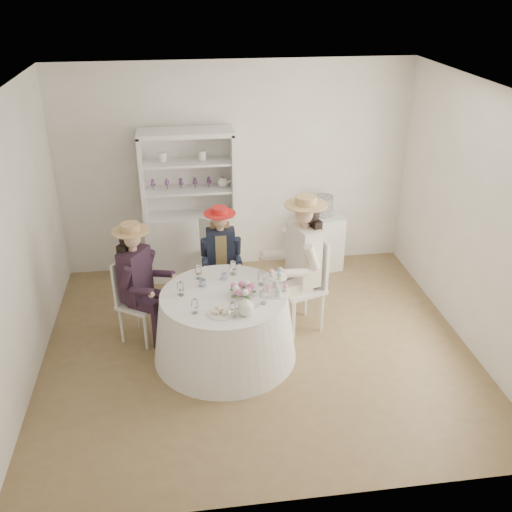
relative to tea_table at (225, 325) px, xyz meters
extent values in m
plane|color=brown|center=(0.35, 0.08, -0.37)|extent=(4.50, 4.50, 0.00)
plane|color=white|center=(0.35, 0.08, 2.33)|extent=(4.50, 4.50, 0.00)
plane|color=silver|center=(0.35, 2.08, 0.98)|extent=(4.50, 0.00, 4.50)
plane|color=silver|center=(0.35, -1.92, 0.98)|extent=(4.50, 0.00, 4.50)
plane|color=silver|center=(-1.90, 0.08, 0.98)|extent=(0.00, 4.50, 4.50)
plane|color=silver|center=(2.60, 0.08, 0.98)|extent=(0.00, 4.50, 4.50)
cone|color=white|center=(0.00, 0.00, -0.01)|extent=(1.48, 1.48, 0.72)
cylinder|color=white|center=(0.00, 0.00, 0.36)|extent=(1.28, 1.28, 0.02)
cube|color=silver|center=(-0.27, 1.83, 0.06)|extent=(1.16, 0.47, 0.86)
cube|color=silver|center=(-0.27, 2.02, 1.02)|extent=(1.14, 0.07, 1.05)
cube|color=silver|center=(-0.27, 1.83, 1.54)|extent=(1.16, 0.47, 0.06)
cube|color=silver|center=(-0.82, 1.83, 1.02)|extent=(0.05, 0.43, 1.05)
cube|color=silver|center=(0.28, 1.83, 1.02)|extent=(0.05, 0.43, 1.05)
cube|color=silver|center=(-0.27, 1.83, 0.83)|extent=(1.08, 0.42, 0.03)
cube|color=silver|center=(-0.27, 1.83, 1.18)|extent=(1.08, 0.42, 0.03)
sphere|color=white|center=(0.16, 1.83, 0.90)|extent=(0.13, 0.13, 0.13)
cube|color=silver|center=(1.46, 1.83, 0.01)|extent=(0.57, 0.57, 0.75)
cylinder|color=black|center=(1.46, 1.83, 0.51)|extent=(0.31, 0.31, 0.27)
cube|color=silver|center=(-0.87, 0.43, 0.07)|extent=(0.54, 0.54, 0.04)
cylinder|color=silver|center=(-0.82, 0.22, -0.15)|extent=(0.03, 0.03, 0.43)
cylinder|color=silver|center=(-0.66, 0.48, -0.15)|extent=(0.03, 0.03, 0.43)
cylinder|color=silver|center=(-1.09, 0.38, -0.15)|extent=(0.03, 0.03, 0.43)
cylinder|color=silver|center=(-0.92, 0.64, -0.15)|extent=(0.03, 0.03, 0.43)
cube|color=silver|center=(-1.02, 0.52, 0.33)|extent=(0.22, 0.33, 0.48)
cube|color=black|center=(-0.89, 0.44, 0.43)|extent=(0.35, 0.40, 0.56)
cube|color=black|center=(-0.82, 0.29, 0.15)|extent=(0.35, 0.28, 0.12)
cylinder|color=black|center=(-0.71, 0.22, -0.14)|extent=(0.10, 0.10, 0.45)
cylinder|color=black|center=(-0.96, 0.25, 0.50)|extent=(0.19, 0.16, 0.27)
cube|color=black|center=(-0.73, 0.44, 0.15)|extent=(0.35, 0.28, 0.12)
cylinder|color=black|center=(-0.61, 0.37, -0.14)|extent=(0.10, 0.10, 0.45)
cylinder|color=black|center=(-0.75, 0.59, 0.50)|extent=(0.19, 0.16, 0.27)
cylinder|color=#D8A889|center=(-0.89, 0.44, 0.73)|extent=(0.09, 0.09, 0.08)
sphere|color=#D8A889|center=(-0.89, 0.44, 0.84)|extent=(0.18, 0.18, 0.18)
sphere|color=black|center=(-0.92, 0.46, 0.82)|extent=(0.18, 0.18, 0.18)
cube|color=black|center=(-0.95, 0.48, 0.59)|extent=(0.19, 0.24, 0.37)
cylinder|color=tan|center=(-0.89, 0.44, 0.92)|extent=(0.39, 0.39, 0.01)
cylinder|color=tan|center=(-0.89, 0.44, 0.96)|extent=(0.19, 0.19, 0.08)
cube|color=silver|center=(0.05, 0.97, 0.04)|extent=(0.37, 0.37, 0.04)
cylinder|color=silver|center=(-0.10, 0.83, -0.17)|extent=(0.03, 0.03, 0.40)
cylinder|color=silver|center=(0.19, 0.82, -0.17)|extent=(0.03, 0.03, 0.40)
cylinder|color=silver|center=(-0.09, 1.12, -0.17)|extent=(0.03, 0.03, 0.40)
cylinder|color=silver|center=(0.20, 1.11, -0.17)|extent=(0.03, 0.03, 0.40)
cube|color=silver|center=(0.06, 1.13, 0.28)|extent=(0.34, 0.04, 0.45)
cube|color=#1B2236|center=(0.05, 0.99, 0.37)|extent=(0.33, 0.19, 0.52)
cube|color=tan|center=(0.05, 0.99, 0.37)|extent=(0.13, 0.20, 0.45)
cube|color=#1B2236|center=(-0.03, 0.86, 0.11)|extent=(0.13, 0.31, 0.11)
cylinder|color=#1B2236|center=(-0.04, 0.74, -0.16)|extent=(0.09, 0.09, 0.42)
cylinder|color=#1B2236|center=(-0.14, 0.96, 0.44)|extent=(0.09, 0.16, 0.25)
cube|color=#1B2236|center=(0.13, 0.86, 0.11)|extent=(0.13, 0.31, 0.11)
cylinder|color=#1B2236|center=(0.13, 0.73, -0.16)|extent=(0.09, 0.09, 0.42)
cylinder|color=#1B2236|center=(0.24, 0.95, 0.44)|extent=(0.09, 0.16, 0.25)
cylinder|color=#D8A889|center=(0.05, 0.99, 0.65)|extent=(0.08, 0.08, 0.07)
sphere|color=#D8A889|center=(0.05, 0.99, 0.75)|extent=(0.17, 0.17, 0.17)
sphere|color=tan|center=(0.05, 1.03, 0.74)|extent=(0.17, 0.17, 0.17)
cube|color=tan|center=(0.05, 1.06, 0.53)|extent=(0.22, 0.08, 0.34)
cylinder|color=red|center=(0.05, 0.99, 0.83)|extent=(0.36, 0.36, 0.01)
cylinder|color=red|center=(0.05, 0.99, 0.87)|extent=(0.18, 0.18, 0.07)
cube|color=silver|center=(0.88, 0.42, 0.14)|extent=(0.56, 0.56, 0.04)
cylinder|color=silver|center=(0.65, 0.53, -0.12)|extent=(0.04, 0.04, 0.49)
cylinder|color=silver|center=(0.76, 0.19, -0.12)|extent=(0.04, 0.04, 0.49)
cylinder|color=silver|center=(0.99, 0.64, -0.12)|extent=(0.04, 0.04, 0.49)
cylinder|color=silver|center=(1.10, 0.30, -0.12)|extent=(0.04, 0.04, 0.49)
cube|color=silver|center=(1.07, 0.48, 0.44)|extent=(0.16, 0.41, 0.56)
cube|color=silver|center=(0.90, 0.42, 0.55)|extent=(0.34, 0.45, 0.65)
cube|color=silver|center=(0.72, 0.47, 0.23)|extent=(0.41, 0.26, 0.13)
cylinder|color=silver|center=(0.57, 0.42, -0.11)|extent=(0.11, 0.11, 0.51)
cylinder|color=silver|center=(0.79, 0.63, 0.63)|extent=(0.22, 0.16, 0.31)
cube|color=silver|center=(0.78, 0.28, 0.23)|extent=(0.41, 0.26, 0.13)
cylinder|color=silver|center=(0.63, 0.23, -0.11)|extent=(0.11, 0.11, 0.51)
cylinder|color=silver|center=(0.93, 0.19, 0.63)|extent=(0.22, 0.16, 0.31)
cylinder|color=#D8A889|center=(0.90, 0.42, 0.90)|extent=(0.10, 0.10, 0.09)
sphere|color=#D8A889|center=(0.90, 0.42, 1.02)|extent=(0.21, 0.21, 0.21)
sphere|color=black|center=(0.95, 0.44, 1.00)|extent=(0.21, 0.21, 0.21)
cube|color=black|center=(0.98, 0.45, 0.74)|extent=(0.17, 0.28, 0.42)
cylinder|color=tan|center=(0.90, 0.42, 1.12)|extent=(0.45, 0.45, 0.01)
cylinder|color=tan|center=(0.90, 0.42, 1.16)|extent=(0.22, 0.22, 0.09)
cube|color=silver|center=(0.09, 1.54, 0.08)|extent=(0.55, 0.55, 0.04)
cylinder|color=silver|center=(0.31, 1.58, -0.15)|extent=(0.04, 0.04, 0.43)
cylinder|color=silver|center=(0.05, 1.76, -0.15)|extent=(0.04, 0.04, 0.43)
cylinder|color=silver|center=(0.13, 1.33, -0.15)|extent=(0.04, 0.04, 0.43)
cylinder|color=silver|center=(-0.13, 1.51, -0.15)|extent=(0.04, 0.04, 0.43)
cube|color=silver|center=(-0.01, 1.40, 0.34)|extent=(0.32, 0.24, 0.49)
imported|color=white|center=(-0.20, 0.19, 0.40)|extent=(0.10, 0.10, 0.06)
imported|color=white|center=(0.03, 0.30, 0.40)|extent=(0.08, 0.08, 0.06)
imported|color=white|center=(0.26, 0.06, 0.40)|extent=(0.10, 0.10, 0.06)
imported|color=white|center=(0.20, -0.02, 0.40)|extent=(0.24, 0.24, 0.05)
sphere|color=#D46AA3|center=(0.24, -0.08, 0.46)|extent=(0.07, 0.07, 0.07)
sphere|color=white|center=(0.23, -0.04, 0.46)|extent=(0.07, 0.07, 0.07)
sphere|color=#D46AA3|center=(0.19, -0.02, 0.46)|extent=(0.07, 0.07, 0.07)
sphere|color=white|center=(0.15, -0.02, 0.46)|extent=(0.07, 0.07, 0.07)
sphere|color=#D46AA3|center=(0.12, -0.06, 0.46)|extent=(0.07, 0.07, 0.07)
sphere|color=white|center=(0.12, -0.10, 0.46)|extent=(0.07, 0.07, 0.07)
sphere|color=#D46AA3|center=(0.15, -0.13, 0.46)|extent=(0.07, 0.07, 0.07)
sphere|color=white|center=(0.19, -0.14, 0.46)|extent=(0.07, 0.07, 0.07)
sphere|color=#D46AA3|center=(0.23, -0.11, 0.46)|extent=(0.07, 0.07, 0.07)
sphere|color=white|center=(0.17, -0.40, 0.44)|extent=(0.16, 0.16, 0.16)
cylinder|color=white|center=(0.27, -0.40, 0.45)|extent=(0.09, 0.02, 0.08)
cylinder|color=white|center=(0.17, -0.40, 0.52)|extent=(0.04, 0.04, 0.02)
cylinder|color=white|center=(-0.05, -0.35, 0.38)|extent=(0.27, 0.27, 0.01)
cube|color=beige|center=(-0.10, -0.37, 0.40)|extent=(0.06, 0.04, 0.03)
cube|color=beige|center=(-0.05, -0.35, 0.41)|extent=(0.07, 0.06, 0.03)
cube|color=beige|center=(0.00, -0.33, 0.40)|extent=(0.08, 0.07, 0.03)
cube|color=beige|center=(-0.07, -0.31, 0.41)|extent=(0.07, 0.07, 0.03)
cube|color=beige|center=(-0.02, -0.39, 0.40)|extent=(0.07, 0.08, 0.03)
cylinder|color=white|center=(0.53, -0.04, 0.38)|extent=(0.27, 0.27, 0.01)
cylinder|color=white|center=(0.53, -0.04, 0.46)|extent=(0.02, 0.02, 0.18)
cylinder|color=white|center=(0.53, -0.04, 0.55)|extent=(0.20, 0.20, 0.01)
camera|label=1|loc=(-0.35, -4.91, 3.28)|focal=40.00mm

